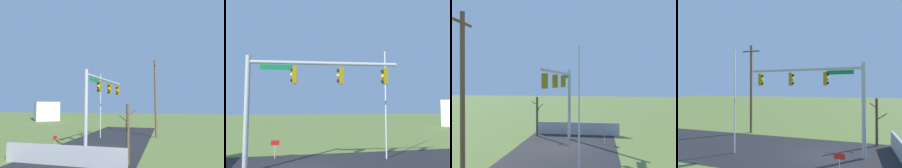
% 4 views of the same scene
% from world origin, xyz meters
% --- Properties ---
extents(ground_plane, '(160.00, 160.00, 0.00)m').
position_xyz_m(ground_plane, '(0.00, 0.00, 0.00)').
color(ground_plane, olive).
extents(road_surface, '(28.00, 8.00, 0.01)m').
position_xyz_m(road_surface, '(-4.00, 0.00, 0.01)').
color(road_surface, '#232326').
rests_on(road_surface, ground_plane).
extents(sidewalk_corner, '(6.00, 6.00, 0.01)m').
position_xyz_m(sidewalk_corner, '(4.01, 0.12, 0.00)').
color(sidewalk_corner, '#B7B5AD').
rests_on(sidewalk_corner, ground_plane).
extents(signal_mast, '(8.62, 0.95, 6.35)m').
position_xyz_m(signal_mast, '(0.32, 0.33, 4.62)').
color(signal_mast, '#B2B5BA').
rests_on(signal_mast, ground_plane).
extents(flagpole, '(0.10, 0.10, 7.34)m').
position_xyz_m(flagpole, '(-5.74, -1.50, 3.67)').
color(flagpole, silver).
rests_on(flagpole, ground_plane).
extents(utility_pole, '(1.90, 0.26, 9.02)m').
position_xyz_m(utility_pole, '(-7.74, 4.63, 4.68)').
color(utility_pole, brown).
rests_on(utility_pole, ground_plane).
extents(bare_tree, '(1.27, 1.02, 3.81)m').
position_xyz_m(bare_tree, '(4.13, 3.41, 1.96)').
color(bare_tree, brown).
rests_on(bare_tree, ground_plane).
extents(open_sign, '(0.56, 0.04, 1.22)m').
position_xyz_m(open_sign, '(1.63, -3.07, 0.91)').
color(open_sign, silver).
rests_on(open_sign, ground_plane).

